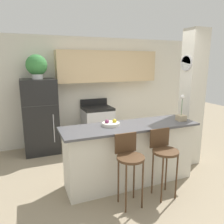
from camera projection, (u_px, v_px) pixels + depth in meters
name	position (u px, v px, depth m)	size (l,w,h in m)	color
ground_plane	(129.00, 181.00, 3.68)	(14.00, 14.00, 0.00)	gray
wall_back	(97.00, 81.00, 5.38)	(5.60, 0.38, 2.55)	silver
pillar_right	(192.00, 99.00, 4.14)	(0.38, 0.32, 2.55)	silver
counter_bar	(130.00, 154.00, 3.57)	(2.21, 0.67, 0.98)	silver
refrigerator	(40.00, 116.00, 4.75)	(0.72, 0.66, 1.62)	black
stove_range	(98.00, 125.00, 5.34)	(0.69, 0.61, 1.07)	silver
bar_stool_left	(129.00, 159.00, 2.95)	(0.38, 0.38, 1.01)	#4C331E
bar_stool_right	(164.00, 152.00, 3.16)	(0.38, 0.38, 1.01)	#4C331E
potted_plant_on_fridge	(37.00, 66.00, 4.51)	(0.43, 0.43, 0.50)	silver
orchid_vase	(181.00, 115.00, 3.71)	(0.14, 0.14, 0.44)	tan
fruit_bowl	(111.00, 124.00, 3.42)	(0.28, 0.28, 0.11)	silver
trash_bin	(70.00, 143.00, 4.90)	(0.28, 0.28, 0.38)	#59595B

